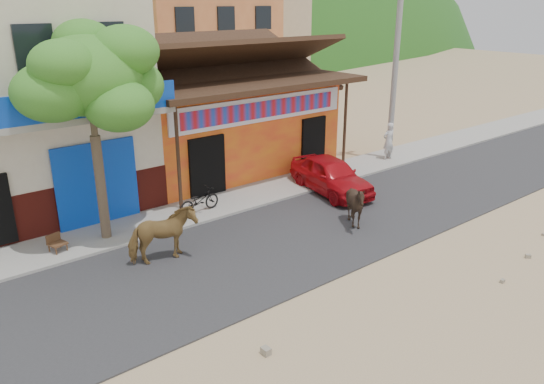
{
  "coord_description": "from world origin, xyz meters",
  "views": [
    {
      "loc": [
        -9.61,
        -8.1,
        6.59
      ],
      "look_at": [
        -0.7,
        3.0,
        1.4
      ],
      "focal_mm": 35.0,
      "sensor_mm": 36.0,
      "label": 1
    }
  ],
  "objects_px": {
    "utility_pole": "(396,63)",
    "pedestrian": "(389,141)",
    "scooter": "(199,201)",
    "tree": "(95,136)",
    "red_car": "(331,175)",
    "cow_dark": "(356,205)",
    "cafe_chair_right": "(56,236)",
    "cow_tan": "(163,235)"
  },
  "relations": [
    {
      "from": "utility_pole",
      "to": "red_car",
      "type": "bearing_deg",
      "value": -164.17
    },
    {
      "from": "scooter",
      "to": "cafe_chair_right",
      "type": "xyz_separation_m",
      "value": [
        -4.5,
        -0.02,
        0.05
      ]
    },
    {
      "from": "tree",
      "to": "red_car",
      "type": "height_order",
      "value": "tree"
    },
    {
      "from": "utility_pole",
      "to": "pedestrian",
      "type": "bearing_deg",
      "value": -151.96
    },
    {
      "from": "scooter",
      "to": "cafe_chair_right",
      "type": "relative_size",
      "value": 1.69
    },
    {
      "from": "tree",
      "to": "scooter",
      "type": "height_order",
      "value": "tree"
    },
    {
      "from": "tree",
      "to": "cow_tan",
      "type": "relative_size",
      "value": 3.41
    },
    {
      "from": "cow_tan",
      "to": "cafe_chair_right",
      "type": "bearing_deg",
      "value": 50.66
    },
    {
      "from": "utility_pole",
      "to": "cafe_chair_right",
      "type": "distance_m",
      "value": 14.64
    },
    {
      "from": "utility_pole",
      "to": "pedestrian",
      "type": "relative_size",
      "value": 5.07
    },
    {
      "from": "tree",
      "to": "cow_tan",
      "type": "bearing_deg",
      "value": -73.92
    },
    {
      "from": "cow_dark",
      "to": "cow_tan",
      "type": "bearing_deg",
      "value": -119.27
    },
    {
      "from": "cow_dark",
      "to": "cafe_chair_right",
      "type": "relative_size",
      "value": 1.56
    },
    {
      "from": "utility_pole",
      "to": "scooter",
      "type": "xyz_separation_m",
      "value": [
        -9.7,
        -0.26,
        -3.61
      ]
    },
    {
      "from": "cow_dark",
      "to": "pedestrian",
      "type": "distance_m",
      "value": 7.41
    },
    {
      "from": "tree",
      "to": "pedestrian",
      "type": "relative_size",
      "value": 3.8
    },
    {
      "from": "utility_pole",
      "to": "cow_tan",
      "type": "height_order",
      "value": "utility_pole"
    },
    {
      "from": "pedestrian",
      "to": "scooter",
      "type": "bearing_deg",
      "value": 9.09
    },
    {
      "from": "cow_tan",
      "to": "pedestrian",
      "type": "bearing_deg",
      "value": -71.31
    },
    {
      "from": "cow_tan",
      "to": "cow_dark",
      "type": "relative_size",
      "value": 1.28
    },
    {
      "from": "cow_tan",
      "to": "red_car",
      "type": "relative_size",
      "value": 0.47
    },
    {
      "from": "utility_pole",
      "to": "cafe_chair_right",
      "type": "bearing_deg",
      "value": -178.87
    },
    {
      "from": "red_car",
      "to": "pedestrian",
      "type": "height_order",
      "value": "pedestrian"
    },
    {
      "from": "red_car",
      "to": "cow_dark",
      "type": "bearing_deg",
      "value": -110.16
    },
    {
      "from": "red_car",
      "to": "cafe_chair_right",
      "type": "height_order",
      "value": "red_car"
    },
    {
      "from": "cow_tan",
      "to": "cow_dark",
      "type": "bearing_deg",
      "value": -98.02
    },
    {
      "from": "tree",
      "to": "cow_dark",
      "type": "height_order",
      "value": "tree"
    },
    {
      "from": "tree",
      "to": "red_car",
      "type": "distance_m",
      "value": 8.35
    },
    {
      "from": "cafe_chair_right",
      "to": "cow_dark",
      "type": "bearing_deg",
      "value": -41.37
    },
    {
      "from": "cafe_chair_right",
      "to": "pedestrian",
      "type": "bearing_deg",
      "value": -14.68
    },
    {
      "from": "scooter",
      "to": "cafe_chair_right",
      "type": "bearing_deg",
      "value": 85.09
    },
    {
      "from": "utility_pole",
      "to": "tree",
      "type": "bearing_deg",
      "value": -179.1
    },
    {
      "from": "red_car",
      "to": "tree",
      "type": "bearing_deg",
      "value": -178.14
    },
    {
      "from": "scooter",
      "to": "pedestrian",
      "type": "bearing_deg",
      "value": -94.19
    },
    {
      "from": "cow_dark",
      "to": "scooter",
      "type": "distance_m",
      "value": 4.97
    },
    {
      "from": "cow_dark",
      "to": "red_car",
      "type": "bearing_deg",
      "value": 135.65
    },
    {
      "from": "utility_pole",
      "to": "cow_tan",
      "type": "bearing_deg",
      "value": -168.51
    },
    {
      "from": "pedestrian",
      "to": "cafe_chair_right",
      "type": "distance_m",
      "value": 14.01
    },
    {
      "from": "tree",
      "to": "cow_tan",
      "type": "xyz_separation_m",
      "value": [
        0.65,
        -2.27,
        -2.34
      ]
    },
    {
      "from": "tree",
      "to": "cafe_chair_right",
      "type": "height_order",
      "value": "tree"
    },
    {
      "from": "tree",
      "to": "scooter",
      "type": "bearing_deg",
      "value": -1.15
    },
    {
      "from": "pedestrian",
      "to": "cow_dark",
      "type": "bearing_deg",
      "value": 40.25
    }
  ]
}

